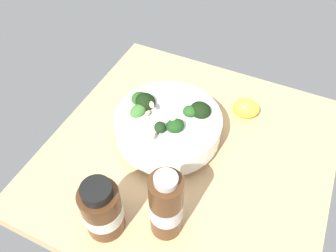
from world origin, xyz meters
TOP-DOWN VIEW (x-y plane):
  - ground_plane at (0.00, 0.00)cm, footprint 58.04×58.04cm
  - bowl_of_broccoli at (5.61, -1.39)cm, footprint 22.34×22.34cm
  - lemon_wedge at (-7.70, -15.00)cm, footprint 6.99×5.79cm
  - bottle_tall at (-2.84, 17.28)cm, footprint 5.70×5.70cm
  - bottle_short at (6.99, 21.60)cm, footprint 6.92×6.92cm

SIDE VIEW (x-z plane):
  - ground_plane at x=0.00cm, z-range -3.92..0.00cm
  - lemon_wedge at x=-7.70cm, z-range 0.00..4.63cm
  - bowl_of_broccoli at x=5.61cm, z-range -0.62..9.36cm
  - bottle_short at x=6.99cm, z-range -0.57..12.21cm
  - bottle_tall at x=-2.84cm, z-range -0.53..15.48cm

